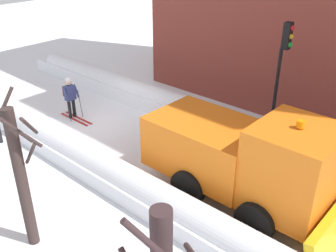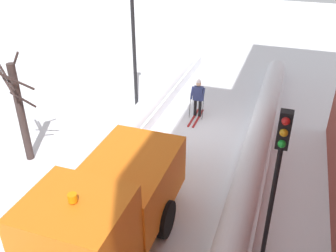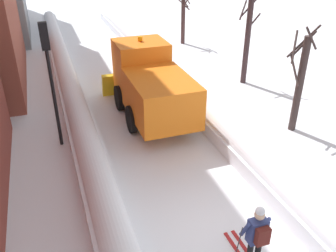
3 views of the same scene
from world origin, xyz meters
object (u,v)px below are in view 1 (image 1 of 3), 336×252
skier (70,96)px  bare_tree_near (21,175)px  traffic_light_pole (283,61)px  plow_truck (245,158)px

skier → bare_tree_near: bearing=46.8°
skier → traffic_light_pole: size_ratio=0.40×
skier → bare_tree_near: 7.51m
skier → plow_truck: bearing=89.3°
bare_tree_near → skier: bearing=-133.2°
traffic_light_pole → bare_tree_near: traffic_light_pole is taller
plow_truck → bare_tree_near: bearing=-31.6°
traffic_light_pole → bare_tree_near: (8.88, -1.99, -1.08)m
plow_truck → skier: plow_truck is taller
skier → traffic_light_pole: traffic_light_pole is taller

